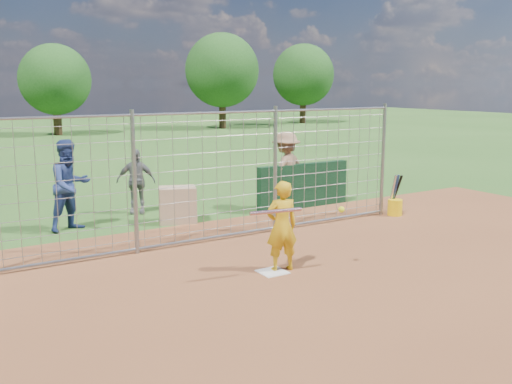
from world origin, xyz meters
TOP-DOWN VIEW (x-y plane):
  - ground at (0.00, 0.00)m, footprint 100.00×100.00m
  - infield_dirt at (0.00, -3.00)m, footprint 18.00×18.00m
  - home_plate at (0.00, -0.20)m, footprint 0.43×0.43m
  - dugout_wall at (3.40, 3.60)m, footprint 2.60×0.20m
  - batter at (0.19, -0.18)m, footprint 0.60×0.45m
  - bystander_a at (-2.07, 4.33)m, footprint 1.12×1.00m
  - bystander_b at (-0.36, 5.16)m, footprint 0.98×0.73m
  - bystander_c at (2.99, 3.77)m, footprint 1.38×1.06m
  - equipment_bin at (0.09, 3.78)m, footprint 0.94×0.78m
  - equipment_in_play at (0.14, -0.55)m, footprint 1.67×0.30m
  - bucket_with_bats at (4.71, 1.76)m, footprint 0.34×0.39m
  - backstop_fence at (0.00, 2.00)m, footprint 9.08×0.08m
  - tree_line at (3.13, 28.13)m, footprint 44.66×6.72m

SIDE VIEW (x-z plane):
  - ground at x=0.00m, z-range 0.00..0.00m
  - infield_dirt at x=0.00m, z-range 0.01..0.01m
  - home_plate at x=0.00m, z-range 0.00..0.02m
  - bucket_with_bats at x=4.71m, z-range -0.24..0.73m
  - equipment_bin at x=0.09m, z-range 0.00..0.80m
  - dugout_wall at x=3.40m, z-range 0.00..1.10m
  - batter at x=0.19m, z-range 0.00..1.50m
  - bystander_b at x=-0.36m, z-range 0.00..1.54m
  - bystander_c at x=2.99m, z-range 0.00..1.89m
  - bystander_a at x=-2.07m, z-range 0.00..1.92m
  - equipment_in_play at x=0.14m, z-range 1.00..1.17m
  - backstop_fence at x=0.00m, z-range -0.04..2.56m
  - tree_line at x=3.13m, z-range 0.47..6.95m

